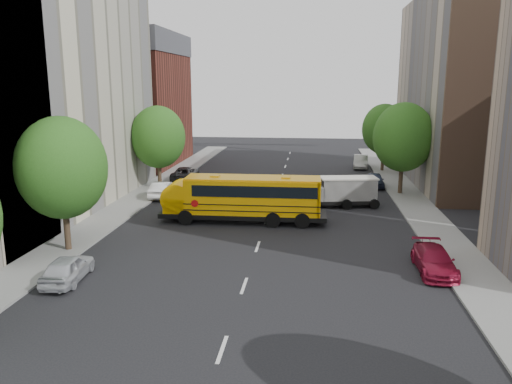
% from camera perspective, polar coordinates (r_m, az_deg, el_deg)
% --- Properties ---
extents(ground, '(120.00, 120.00, 0.00)m').
position_cam_1_polar(ground, '(32.21, 0.58, -5.14)').
color(ground, black).
rests_on(ground, ground).
extents(sidewalk_left, '(3.00, 80.00, 0.12)m').
position_cam_1_polar(sidewalk_left, '(39.65, -15.43, -2.16)').
color(sidewalk_left, slate).
rests_on(sidewalk_left, ground).
extents(sidewalk_right, '(3.00, 80.00, 0.12)m').
position_cam_1_polar(sidewalk_right, '(37.77, 19.05, -3.11)').
color(sidewalk_right, slate).
rests_on(sidewalk_right, ground).
extents(lane_markings, '(0.15, 64.00, 0.01)m').
position_cam_1_polar(lane_markings, '(41.82, 1.99, -1.05)').
color(lane_markings, silver).
rests_on(lane_markings, ground).
extents(building_left_cream, '(10.00, 26.00, 20.00)m').
position_cam_1_polar(building_left_cream, '(42.25, -24.09, 11.73)').
color(building_left_cream, beige).
rests_on(building_left_cream, ground).
extents(building_left_redbrick, '(10.00, 15.00, 13.00)m').
position_cam_1_polar(building_left_redbrick, '(62.35, -13.52, 9.06)').
color(building_left_redbrick, maroon).
rests_on(building_left_redbrick, ground).
extents(building_right_far, '(10.00, 22.00, 18.00)m').
position_cam_1_polar(building_right_far, '(52.71, 23.27, 10.61)').
color(building_right_far, tan).
rests_on(building_right_far, ground).
extents(street_tree_1, '(5.12, 5.12, 7.90)m').
position_cam_1_polar(street_tree_1, '(30.47, -21.30, 2.58)').
color(street_tree_1, '#38281C').
rests_on(street_tree_1, ground).
extents(street_tree_2, '(4.99, 4.99, 7.71)m').
position_cam_1_polar(street_tree_2, '(47.01, -11.13, 6.18)').
color(street_tree_2, '#38281C').
rests_on(street_tree_2, ground).
extents(street_tree_4, '(5.25, 5.25, 8.10)m').
position_cam_1_polar(street_tree_4, '(45.49, 16.48, 6.02)').
color(street_tree_4, '#38281C').
rests_on(street_tree_4, ground).
extents(street_tree_5, '(4.86, 4.86, 7.51)m').
position_cam_1_polar(street_tree_5, '(57.33, 14.44, 6.96)').
color(street_tree_5, '#38281C').
rests_on(street_tree_5, ground).
extents(school_bus, '(11.81, 3.03, 3.32)m').
position_cam_1_polar(school_bus, '(35.26, -1.64, -0.49)').
color(school_bus, black).
rests_on(school_bus, ground).
extents(safari_truck, '(5.81, 2.91, 2.38)m').
position_cam_1_polar(safari_truck, '(40.36, 9.87, 0.11)').
color(safari_truck, black).
rests_on(safari_truck, ground).
extents(parked_car_0, '(1.91, 4.08, 1.35)m').
position_cam_1_polar(parked_car_0, '(26.73, -20.74, -8.16)').
color(parked_car_0, '#B9BCC1').
rests_on(parked_car_0, ground).
extents(parked_car_1, '(1.49, 4.24, 1.40)m').
position_cam_1_polar(parked_car_1, '(43.82, -10.58, 0.29)').
color(parked_car_1, silver).
rests_on(parked_car_1, ground).
extents(parked_car_2, '(2.83, 5.34, 1.43)m').
position_cam_1_polar(parked_car_2, '(51.01, -8.10, 2.08)').
color(parked_car_2, black).
rests_on(parked_car_2, ground).
extents(parked_car_3, '(1.82, 4.45, 1.29)m').
position_cam_1_polar(parked_car_3, '(27.79, 19.69, -7.37)').
color(parked_car_3, maroon).
rests_on(parked_car_3, ground).
extents(parked_car_4, '(1.61, 3.86, 1.31)m').
position_cam_1_polar(parked_car_4, '(48.85, 13.45, 1.34)').
color(parked_car_4, '#333C5A').
rests_on(parked_car_4, ground).
extents(parked_car_5, '(2.04, 4.69, 1.50)m').
position_cam_1_polar(parked_car_5, '(59.46, 11.89, 3.42)').
color(parked_car_5, '#A9A8A4').
rests_on(parked_car_5, ground).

